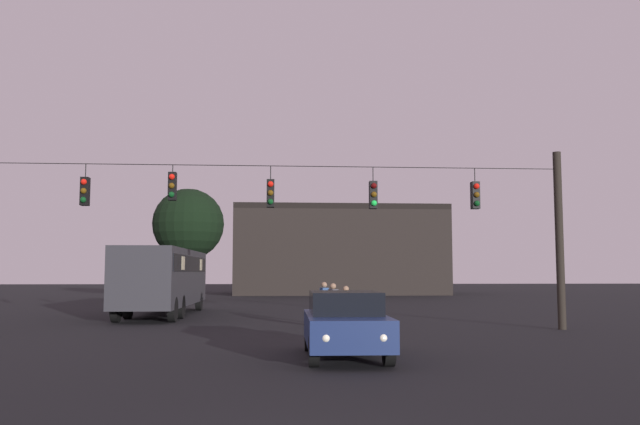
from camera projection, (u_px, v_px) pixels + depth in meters
The scene contains 9 objects.
ground_plane at pixel (276, 315), 30.57m from camera, with size 168.00×168.00×0.00m, color black.
overhead_signal_span at pixel (277, 222), 22.44m from camera, with size 20.00×0.44×6.22m.
city_bus at pixel (164, 275), 30.42m from camera, with size 2.70×11.04×3.00m.
car_near_right at pixel (345, 323), 15.32m from camera, with size 1.88×4.37×1.52m.
pedestrian_crossing_left at pixel (324, 301), 24.99m from camera, with size 0.32×0.41×1.61m.
pedestrian_crossing_center at pixel (333, 303), 23.41m from camera, with size 0.35×0.42×1.58m.
pedestrian_crossing_right at pixel (346, 306), 22.38m from camera, with size 0.29×0.39×1.51m.
corner_building at pixel (337, 251), 62.22m from camera, with size 18.84×12.01×7.93m.
tree_left_silhouette at pixel (188, 224), 46.20m from camera, with size 4.97×4.97×7.84m.
Camera 1 is at (-0.13, -6.44, 1.96)m, focal length 37.08 mm.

